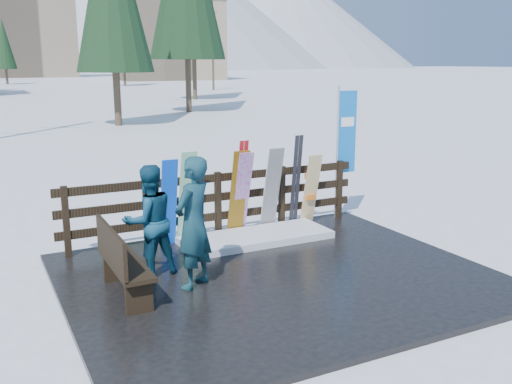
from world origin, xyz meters
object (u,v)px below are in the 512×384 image
snowboard_2 (238,193)px  snowboard_4 (272,190)px  snowboard_0 (169,203)px  rental_flag (345,137)px  snowboard_1 (187,198)px  person_back (149,221)px  bench (120,260)px  snowboard_5 (311,190)px  snowboard_3 (242,194)px  person_front (193,223)px

snowboard_2 → snowboard_4: 0.67m
snowboard_0 → snowboard_2: snowboard_2 is taller
rental_flag → snowboard_1: bearing=-175.4°
rental_flag → person_back: (-4.38, -1.42, -0.79)m
snowboard_0 → rental_flag: rental_flag is taller
bench → snowboard_4: bearing=28.8°
snowboard_5 → snowboard_3: bearing=180.0°
bench → snowboard_3: bearing=34.0°
snowboard_3 → rental_flag: bearing=6.5°
bench → snowboard_0: bearing=54.5°
rental_flag → person_front: rental_flag is taller
snowboard_2 → snowboard_1: bearing=-180.0°
snowboard_0 → snowboard_4: size_ratio=0.95×
snowboard_0 → rental_flag: size_ratio=0.59×
bench → snowboard_1: 2.38m
snowboard_2 → snowboard_4: same height
snowboard_2 → snowboard_4: size_ratio=1.00×
snowboard_2 → person_back: person_back is taller
snowboard_1 → person_back: bearing=-130.8°
snowboard_2 → snowboard_3: 0.08m
snowboard_1 → rental_flag: rental_flag is taller
snowboard_1 → snowboard_2: 0.95m
bench → rental_flag: (4.96, 2.03, 1.09)m
rental_flag → snowboard_2: bearing=-173.7°
snowboard_4 → person_back: person_back is taller
snowboard_5 → person_back: person_back is taller
snowboard_3 → person_back: (-2.02, -1.15, 0.05)m
snowboard_5 → rental_flag: rental_flag is taller
snowboard_4 → person_back: 2.86m
snowboard_0 → person_back: 1.33m
snowboard_0 → snowboard_4: bearing=-0.0°
snowboard_3 → person_back: person_back is taller
person_front → person_back: size_ratio=1.12×
person_front → snowboard_0: bearing=-132.8°
snowboard_0 → snowboard_4: 1.94m
snowboard_4 → person_back: (-2.62, -1.15, 0.03)m
snowboard_3 → snowboard_4: size_ratio=0.99×
person_back → bench: bearing=37.4°
bench → person_back: person_back is taller
snowboard_2 → snowboard_3: snowboard_2 is taller
snowboard_0 → person_back: person_back is taller
snowboard_5 → person_back: (-3.46, -1.15, 0.13)m
snowboard_1 → person_back: person_back is taller
snowboard_1 → snowboard_3: bearing=0.0°
snowboard_1 → snowboard_2: snowboard_1 is taller
person_front → person_back: 0.81m
person_front → snowboard_5: bearing=176.5°
snowboard_2 → rental_flag: rental_flag is taller
rental_flag → person_front: (-3.97, -2.11, -0.69)m
snowboard_2 → person_front: size_ratio=0.88×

